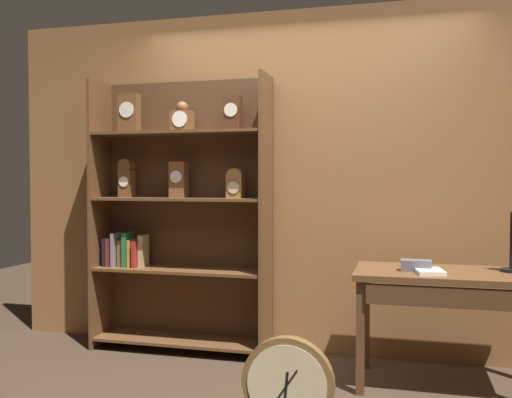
% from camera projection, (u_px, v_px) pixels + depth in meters
% --- Properties ---
extents(back_wood_panel, '(4.80, 0.05, 2.60)m').
position_uv_depth(back_wood_panel, '(305.00, 182.00, 4.28)').
color(back_wood_panel, brown).
rests_on(back_wood_panel, ground).
extents(bookshelf, '(1.38, 0.35, 2.09)m').
position_uv_depth(bookshelf, '(178.00, 213.00, 4.35)').
color(bookshelf, brown).
rests_on(bookshelf, ground).
extents(workbench, '(1.12, 0.61, 0.74)m').
position_uv_depth(workbench, '(446.00, 287.00, 3.53)').
color(workbench, brown).
rests_on(workbench, ground).
extents(toolbox_small, '(0.19, 0.10, 0.07)m').
position_uv_depth(toolbox_small, '(416.00, 265.00, 3.55)').
color(toolbox_small, '#595960').
rests_on(toolbox_small, workbench).
extents(open_repair_manual, '(0.20, 0.25, 0.02)m').
position_uv_depth(open_repair_manual, '(429.00, 271.00, 3.47)').
color(open_repair_manual, silver).
rests_on(open_repair_manual, workbench).
extents(round_clock_large, '(0.48, 0.11, 0.52)m').
position_uv_depth(round_clock_large, '(288.00, 386.00, 2.87)').
color(round_clock_large, brown).
rests_on(round_clock_large, ground).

